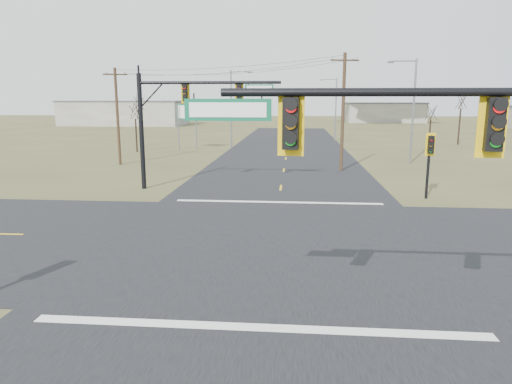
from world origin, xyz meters
TOP-DOWN VIEW (x-y plane):
  - ground at (0.00, 0.00)m, footprint 320.00×320.00m
  - road_ew at (0.00, 0.00)m, footprint 160.00×14.00m
  - road_ns at (0.00, 0.00)m, footprint 14.00×160.00m
  - stop_bar_near at (0.00, -7.50)m, footprint 12.00×0.40m
  - stop_bar_far at (0.00, 7.50)m, footprint 12.00×0.40m
  - mast_arm_near at (4.94, -9.00)m, footprint 10.33×0.48m
  - mast_arm_far at (-6.34, 11.08)m, footprint 9.33×0.50m
  - pedestal_signal_ne at (8.89, 9.28)m, footprint 0.57×0.49m
  - utility_pole_near at (4.80, 20.10)m, footprint 2.33×0.60m
  - utility_pole_far at (-15.20, 22.28)m, footprint 2.11×0.52m
  - highway_sign at (-11.97, 35.64)m, footprint 2.68×1.22m
  - streetlight_a at (11.53, 25.31)m, footprint 2.67×0.39m
  - streetlight_b at (6.56, 49.70)m, footprint 2.53×0.35m
  - streetlight_c at (-6.73, 37.77)m, footprint 2.64×0.32m
  - bare_tree_a at (-17.31, 32.88)m, footprint 2.74×2.74m
  - bare_tree_b at (-19.15, 39.67)m, footprint 3.53×3.53m
  - bare_tree_c at (16.35, 35.79)m, footprint 3.00×3.00m
  - bare_tree_d at (22.74, 44.96)m, footprint 3.65×3.65m
  - warehouse_left at (-40.00, 90.00)m, footprint 28.00×14.00m
  - warehouse_mid at (25.00, 110.00)m, footprint 20.00×12.00m

SIDE VIEW (x-z plane):
  - ground at x=0.00m, z-range 0.00..0.00m
  - road_ew at x=0.00m, z-range 0.00..0.02m
  - road_ns at x=0.00m, z-range 0.00..0.02m
  - stop_bar_near at x=0.00m, z-range 0.03..0.03m
  - stop_bar_far at x=0.00m, z-range 0.03..0.03m
  - warehouse_mid at x=25.00m, z-range 0.00..5.00m
  - warehouse_left at x=-40.00m, z-range 0.00..5.50m
  - pedestal_signal_ne at x=8.89m, z-range 0.95..4.94m
  - highway_sign at x=-11.97m, z-range 1.17..6.57m
  - utility_pole_far at x=-15.20m, z-range 0.20..8.91m
  - bare_tree_c at x=16.35m, z-range 1.65..7.47m
  - bare_tree_a at x=-17.31m, z-range 1.73..7.67m
  - mast_arm_near at x=4.94m, z-range 1.52..8.12m
  - utility_pole_near at x=4.80m, z-range 0.18..9.80m
  - streetlight_b at x=6.56m, z-range 0.55..9.58m
  - streetlight_c at x=-6.73m, z-range 0.58..10.06m
  - streetlight_a at x=11.53m, z-range 0.59..10.14m
  - mast_arm_far at x=-6.34m, z-range 1.65..9.21m
  - bare_tree_b at x=-19.15m, z-range 2.11..9.17m
  - bare_tree_d at x=22.74m, z-range 2.21..9.46m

